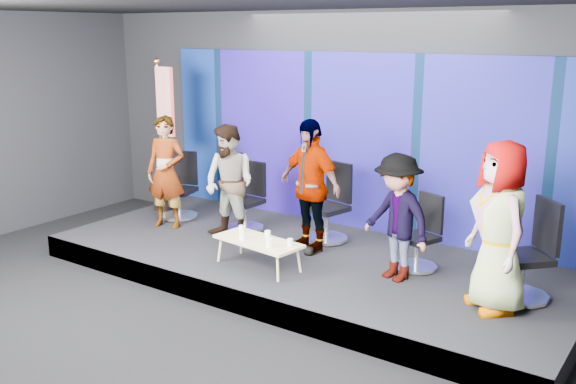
{
  "coord_description": "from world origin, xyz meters",
  "views": [
    {
      "loc": [
        4.41,
        -4.32,
        3.21
      ],
      "look_at": [
        -0.22,
        2.4,
        1.14
      ],
      "focal_mm": 40.0,
      "sensor_mm": 36.0,
      "label": 1
    }
  ],
  "objects_px": {
    "mug_c": "(268,234)",
    "chair_b": "(247,208)",
    "panelist_d": "(397,218)",
    "panelist_a": "(166,172)",
    "chair_a": "(180,196)",
    "flag_stand": "(164,132)",
    "panelist_b": "(230,183)",
    "coffee_table": "(258,242)",
    "chair_c": "(329,215)",
    "chair_d": "(420,245)",
    "chair_e": "(527,267)",
    "mug_b": "(242,236)",
    "mug_a": "(241,229)",
    "panelist_c": "(310,186)",
    "mug_e": "(290,242)",
    "panelist_e": "(499,227)",
    "mug_d": "(269,243)"
  },
  "relations": [
    {
      "from": "chair_a",
      "to": "chair_e",
      "type": "distance_m",
      "value": 5.41
    },
    {
      "from": "chair_b",
      "to": "flag_stand",
      "type": "distance_m",
      "value": 1.98
    },
    {
      "from": "panelist_a",
      "to": "mug_b",
      "type": "relative_size",
      "value": 17.44
    },
    {
      "from": "chair_e",
      "to": "mug_e",
      "type": "bearing_deg",
      "value": -117.23
    },
    {
      "from": "panelist_b",
      "to": "panelist_c",
      "type": "distance_m",
      "value": 1.21
    },
    {
      "from": "panelist_c",
      "to": "chair_a",
      "type": "bearing_deg",
      "value": -170.69
    },
    {
      "from": "chair_e",
      "to": "coffee_table",
      "type": "relative_size",
      "value": 0.94
    },
    {
      "from": "mug_c",
      "to": "chair_b",
      "type": "bearing_deg",
      "value": 137.88
    },
    {
      "from": "chair_b",
      "to": "mug_a",
      "type": "bearing_deg",
      "value": -52.92
    },
    {
      "from": "panelist_a",
      "to": "chair_b",
      "type": "height_order",
      "value": "panelist_a"
    },
    {
      "from": "chair_a",
      "to": "mug_e",
      "type": "relative_size",
      "value": 11.87
    },
    {
      "from": "chair_c",
      "to": "panelist_c",
      "type": "distance_m",
      "value": 0.74
    },
    {
      "from": "panelist_a",
      "to": "chair_b",
      "type": "xyz_separation_m",
      "value": [
        1.08,
        0.57,
        -0.51
      ]
    },
    {
      "from": "panelist_a",
      "to": "flag_stand",
      "type": "bearing_deg",
      "value": 119.54
    },
    {
      "from": "panelist_b",
      "to": "mug_a",
      "type": "distance_m",
      "value": 0.93
    },
    {
      "from": "chair_c",
      "to": "mug_e",
      "type": "height_order",
      "value": "chair_c"
    },
    {
      "from": "panelist_a",
      "to": "panelist_b",
      "type": "bearing_deg",
      "value": -12.41
    },
    {
      "from": "chair_a",
      "to": "panelist_e",
      "type": "relative_size",
      "value": 0.57
    },
    {
      "from": "panelist_a",
      "to": "panelist_e",
      "type": "xyz_separation_m",
      "value": [
        5.01,
        -0.17,
        0.07
      ]
    },
    {
      "from": "panelist_c",
      "to": "coffee_table",
      "type": "distance_m",
      "value": 1.09
    },
    {
      "from": "panelist_e",
      "to": "flag_stand",
      "type": "xyz_separation_m",
      "value": [
        -5.64,
        0.79,
        0.4
      ]
    },
    {
      "from": "chair_d",
      "to": "panelist_b",
      "type": "bearing_deg",
      "value": -150.15
    },
    {
      "from": "chair_b",
      "to": "flag_stand",
      "type": "bearing_deg",
      "value": -179.29
    },
    {
      "from": "panelist_b",
      "to": "chair_c",
      "type": "relative_size",
      "value": 1.48
    },
    {
      "from": "chair_e",
      "to": "mug_c",
      "type": "bearing_deg",
      "value": -121.31
    },
    {
      "from": "panelist_b",
      "to": "mug_a",
      "type": "height_order",
      "value": "panelist_b"
    },
    {
      "from": "mug_a",
      "to": "mug_c",
      "type": "height_order",
      "value": "mug_c"
    },
    {
      "from": "panelist_d",
      "to": "panelist_a",
      "type": "bearing_deg",
      "value": -158.92
    },
    {
      "from": "chair_d",
      "to": "chair_b",
      "type": "bearing_deg",
      "value": -160.53
    },
    {
      "from": "panelist_a",
      "to": "mug_c",
      "type": "xyz_separation_m",
      "value": [
        2.22,
        -0.46,
        -0.44
      ]
    },
    {
      "from": "chair_a",
      "to": "coffee_table",
      "type": "height_order",
      "value": "chair_a"
    },
    {
      "from": "mug_d",
      "to": "chair_b",
      "type": "bearing_deg",
      "value": 136.33
    },
    {
      "from": "mug_b",
      "to": "chair_e",
      "type": "bearing_deg",
      "value": 16.95
    },
    {
      "from": "chair_b",
      "to": "mug_b",
      "type": "distance_m",
      "value": 1.56
    },
    {
      "from": "chair_b",
      "to": "panelist_d",
      "type": "distance_m",
      "value": 2.77
    },
    {
      "from": "chair_b",
      "to": "panelist_d",
      "type": "height_order",
      "value": "panelist_d"
    },
    {
      "from": "chair_c",
      "to": "chair_d",
      "type": "height_order",
      "value": "chair_c"
    },
    {
      "from": "chair_d",
      "to": "flag_stand",
      "type": "distance_m",
      "value": 4.61
    },
    {
      "from": "chair_d",
      "to": "panelist_d",
      "type": "xyz_separation_m",
      "value": [
        -0.1,
        -0.49,
        0.45
      ]
    },
    {
      "from": "chair_e",
      "to": "mug_a",
      "type": "height_order",
      "value": "chair_e"
    },
    {
      "from": "chair_a",
      "to": "mug_c",
      "type": "bearing_deg",
      "value": -37.23
    },
    {
      "from": "mug_c",
      "to": "flag_stand",
      "type": "distance_m",
      "value": 3.19
    },
    {
      "from": "panelist_e",
      "to": "coffee_table",
      "type": "xyz_separation_m",
      "value": [
        -2.83,
        -0.43,
        -0.59
      ]
    },
    {
      "from": "panelist_a",
      "to": "mug_e",
      "type": "bearing_deg",
      "value": -28.05
    },
    {
      "from": "chair_d",
      "to": "mug_a",
      "type": "xyz_separation_m",
      "value": [
        -2.07,
        -0.96,
        0.09
      ]
    },
    {
      "from": "panelist_d",
      "to": "mug_c",
      "type": "xyz_separation_m",
      "value": [
        -1.54,
        -0.47,
        -0.36
      ]
    },
    {
      "from": "chair_b",
      "to": "panelist_e",
      "type": "height_order",
      "value": "panelist_e"
    },
    {
      "from": "panelist_b",
      "to": "coffee_table",
      "type": "xyz_separation_m",
      "value": [
        1.01,
        -0.67,
        -0.49
      ]
    },
    {
      "from": "chair_a",
      "to": "mug_b",
      "type": "height_order",
      "value": "chair_a"
    },
    {
      "from": "chair_e",
      "to": "flag_stand",
      "type": "distance_m",
      "value": 5.94
    }
  ]
}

